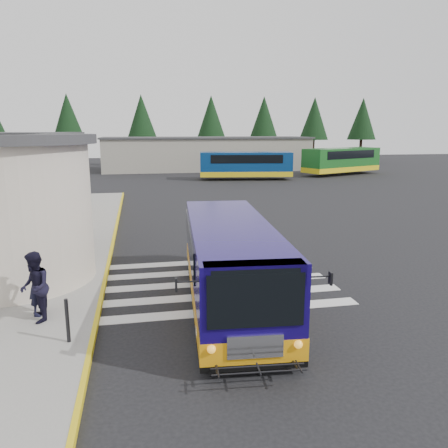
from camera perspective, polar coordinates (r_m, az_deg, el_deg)
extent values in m
plane|color=black|center=(15.75, -0.29, -6.63)|extent=(140.00, 140.00, 0.00)
cube|color=yellow|center=(19.34, -14.47, -3.19)|extent=(0.12, 34.00, 0.16)
cylinder|color=beige|center=(15.94, -26.23, 1.24)|extent=(5.20, 5.20, 4.50)
cylinder|color=#38383A|center=(15.72, -27.06, 9.86)|extent=(5.80, 5.80, 0.30)
cube|color=black|center=(20.35, -21.34, 0.49)|extent=(0.08, 1.20, 2.20)
cube|color=#38383A|center=(20.06, -20.27, 4.19)|extent=(1.20, 1.80, 0.12)
cube|color=silver|center=(12.73, 0.21, -11.31)|extent=(8.00, 0.55, 0.01)
cube|color=silver|center=(13.82, -0.78, -9.36)|extent=(8.00, 0.55, 0.01)
cube|color=silver|center=(14.92, -1.61, -7.70)|extent=(8.00, 0.55, 0.01)
cube|color=silver|center=(16.04, -2.33, -6.26)|extent=(8.00, 0.55, 0.01)
cube|color=silver|center=(17.17, -2.95, -5.02)|extent=(8.00, 0.55, 0.01)
cube|color=gray|center=(57.40, -2.32, 9.10)|extent=(26.00, 8.00, 4.00)
cube|color=#38383A|center=(57.33, -2.34, 11.20)|extent=(26.40, 8.40, 0.20)
cylinder|color=black|center=(65.38, -19.43, 8.63)|extent=(0.44, 0.44, 3.60)
cone|color=black|center=(65.32, -19.75, 13.00)|extent=(4.40, 4.40, 6.40)
cylinder|color=black|center=(64.73, -10.54, 9.08)|extent=(0.44, 0.44, 3.60)
cone|color=black|center=(64.67, -10.71, 13.51)|extent=(4.40, 4.40, 6.40)
cylinder|color=black|center=(65.62, -1.66, 9.32)|extent=(0.44, 0.44, 3.60)
cone|color=black|center=(65.56, -1.69, 13.68)|extent=(4.40, 4.40, 6.40)
cylinder|color=black|center=(67.40, 5.15, 9.35)|extent=(0.44, 0.44, 3.60)
cone|color=black|center=(67.34, 5.23, 13.60)|extent=(4.40, 4.40, 6.40)
cylinder|color=black|center=(70.05, 11.53, 9.26)|extent=(0.44, 0.44, 3.60)
cone|color=black|center=(70.00, 11.71, 13.35)|extent=(4.40, 4.40, 6.40)
cylinder|color=black|center=(73.49, 17.38, 9.08)|extent=(0.44, 0.44, 3.60)
cone|color=black|center=(73.43, 17.63, 12.98)|extent=(4.40, 4.40, 6.40)
cube|color=#120752|center=(12.73, 0.80, -4.55)|extent=(2.89, 8.24, 2.11)
cube|color=orange|center=(12.98, 0.79, -7.95)|extent=(2.92, 8.27, 0.50)
cube|color=black|center=(13.09, 0.79, -9.17)|extent=(2.91, 8.26, 0.20)
cube|color=black|center=(8.83, 4.20, -9.99)|extent=(1.97, 0.21, 1.12)
cube|color=silver|center=(9.24, 4.11, -15.70)|extent=(1.17, 0.15, 0.49)
cube|color=black|center=(13.22, -4.51, -2.04)|extent=(0.52, 5.91, 0.81)
cube|color=black|center=(13.48, 5.24, -1.76)|extent=(0.52, 5.91, 0.81)
cylinder|color=black|center=(10.50, -2.81, -14.12)|extent=(0.34, 0.88, 0.86)
cylinder|color=black|center=(10.79, 8.02, -13.47)|extent=(0.34, 0.88, 0.86)
cylinder|color=black|center=(15.17, -4.06, -5.70)|extent=(0.34, 0.88, 0.86)
cylinder|color=black|center=(15.37, 3.35, -5.44)|extent=(0.34, 0.88, 0.86)
cube|color=black|center=(8.70, -6.27, -7.84)|extent=(0.06, 0.16, 0.27)
cube|color=black|center=(9.25, 13.74, -6.90)|extent=(0.06, 0.16, 0.27)
imported|color=black|center=(12.89, -23.18, -7.14)|extent=(0.54, 0.71, 1.77)
imported|color=black|center=(12.46, -23.47, -7.58)|extent=(0.90, 1.05, 1.87)
cylinder|color=black|center=(11.14, -19.78, -11.79)|extent=(0.09, 0.09, 1.08)
cube|color=navy|center=(45.83, 2.85, 7.85)|extent=(9.71, 3.94, 2.41)
cube|color=yellow|center=(45.91, 2.83, 6.63)|extent=(9.75, 3.97, 0.52)
cube|color=black|center=(45.79, 2.86, 8.57)|extent=(7.64, 3.69, 0.84)
cube|color=#16551C|center=(52.67, 15.11, 8.14)|extent=(10.41, 6.58, 2.59)
cube|color=yellow|center=(52.74, 15.05, 7.01)|extent=(10.46, 6.62, 0.56)
cube|color=black|center=(52.63, 15.15, 8.81)|extent=(8.37, 5.74, 0.90)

